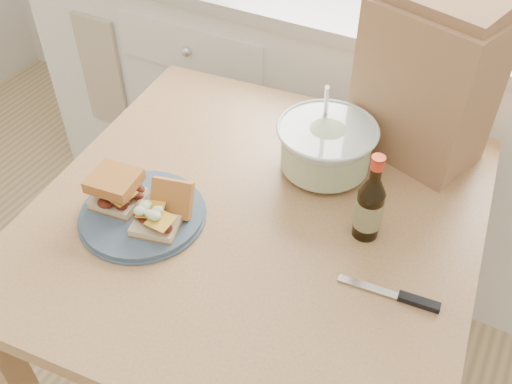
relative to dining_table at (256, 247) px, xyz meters
The scene contains 9 objects.
cabinet_run 0.92m from the dining_table, 94.30° to the left, with size 2.50×0.64×0.94m.
dining_table is the anchor object (origin of this frame).
plate 0.28m from the dining_table, 147.91° to the right, with size 0.27×0.27×0.02m, color #415569.
sandwich_left 0.35m from the dining_table, 154.38° to the right, with size 0.11×0.10×0.07m.
sandwich_right 0.26m from the dining_table, 138.80° to the right, with size 0.11×0.15×0.08m.
coleslaw_bowl 0.28m from the dining_table, 70.30° to the left, with size 0.23×0.23×0.23m.
beer_bottle 0.31m from the dining_table, 12.99° to the left, with size 0.06×0.06×0.21m.
knife 0.39m from the dining_table, 11.36° to the right, with size 0.20×0.04×0.01m.
paper_bag 0.54m from the dining_table, 58.67° to the left, with size 0.28×0.18×0.37m, color #9E754C.
Camera 1 is at (0.49, 0.03, 1.68)m, focal length 40.00 mm.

